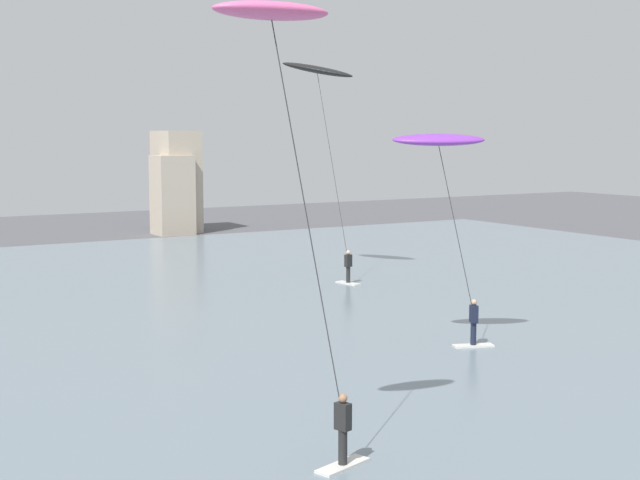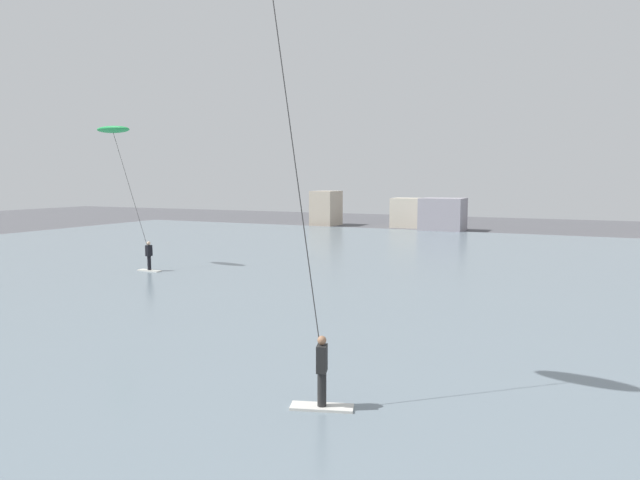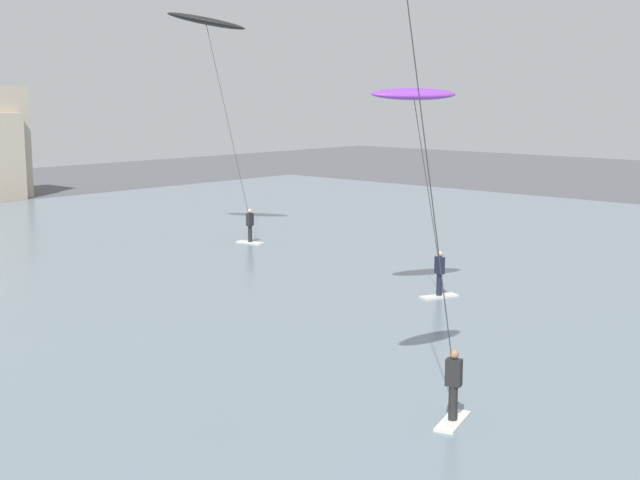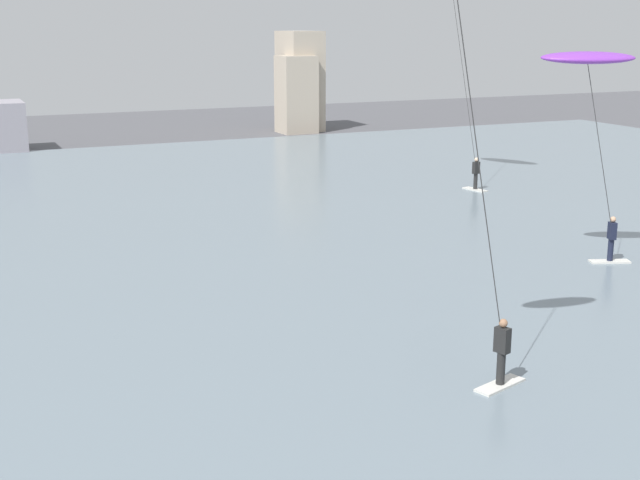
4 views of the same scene
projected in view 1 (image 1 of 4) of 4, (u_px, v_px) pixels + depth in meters
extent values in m
cube|color=slate|center=(53.00, 326.00, 34.66)|extent=(84.00, 52.00, 0.10)
cube|color=#B7A893|center=(172.00, 195.00, 66.77)|extent=(2.66, 2.57, 5.86)
cube|color=#B7A893|center=(176.00, 182.00, 68.30)|extent=(2.66, 3.94, 7.67)
cube|color=silver|center=(348.00, 283.00, 44.19)|extent=(0.69, 1.46, 0.06)
cylinder|color=black|center=(348.00, 275.00, 44.15)|extent=(0.20, 0.20, 0.78)
cube|color=black|center=(348.00, 261.00, 44.07)|extent=(0.37, 0.28, 0.60)
sphere|color=beige|center=(348.00, 252.00, 44.02)|extent=(0.20, 0.20, 0.20)
cylinder|color=#333333|center=(333.00, 166.00, 44.67)|extent=(0.16, 2.77, 9.27)
ellipsoid|color=black|center=(317.00, 70.00, 45.26)|extent=(3.31, 3.81, 1.13)
cube|color=silver|center=(473.00, 346.00, 31.08)|extent=(1.46, 0.91, 0.06)
cylinder|color=#191E33|center=(473.00, 334.00, 31.03)|extent=(0.20, 0.20, 0.78)
cube|color=#191E33|center=(474.00, 314.00, 30.95)|extent=(0.33, 0.40, 0.60)
sphere|color=tan|center=(474.00, 302.00, 30.90)|extent=(0.20, 0.20, 0.20)
cylinder|color=#333333|center=(457.00, 232.00, 30.24)|extent=(1.61, 0.09, 5.86)
ellipsoid|color=purple|center=(439.00, 140.00, 29.51)|extent=(3.21, 2.30, 0.54)
cube|color=silver|center=(343.00, 465.00, 19.81)|extent=(1.47, 0.84, 0.06)
cylinder|color=black|center=(343.00, 447.00, 19.76)|extent=(0.20, 0.20, 0.78)
cube|color=black|center=(343.00, 416.00, 19.68)|extent=(0.31, 0.39, 0.60)
sphere|color=#9E7051|center=(343.00, 398.00, 19.63)|extent=(0.20, 0.20, 0.20)
cylinder|color=#333333|center=(308.00, 226.00, 18.99)|extent=(1.51, 0.45, 8.51)
ellipsoid|color=pink|center=(271.00, 11.00, 18.29)|extent=(2.58, 1.16, 0.42)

